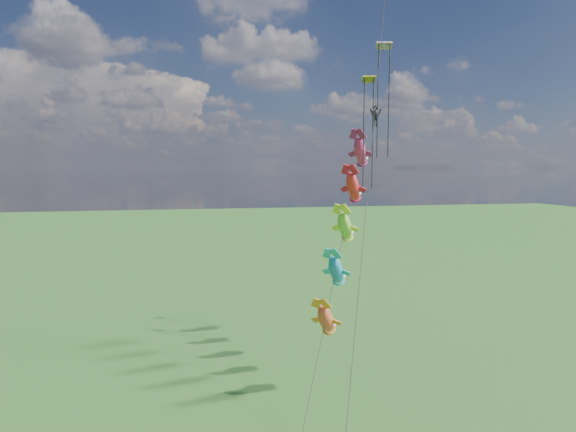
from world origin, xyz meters
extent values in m
cylinder|color=black|center=(18.17, 7.42, 9.44)|extent=(8.59, 13.33, 18.59)
ellipsoid|color=red|center=(16.29, 4.49, 5.35)|extent=(2.02, 2.46, 2.56)
ellipsoid|color=blue|center=(17.49, 6.35, 7.95)|extent=(2.02, 2.46, 2.56)
ellipsoid|color=green|center=(18.69, 8.22, 10.55)|extent=(2.02, 2.46, 2.56)
ellipsoid|color=red|center=(19.89, 10.08, 13.15)|extent=(2.02, 2.46, 2.56)
ellipsoid|color=#D83364|center=(21.08, 11.94, 15.75)|extent=(2.02, 2.46, 2.56)
cylinder|color=black|center=(18.98, 4.70, 13.61)|extent=(8.02, 15.12, 26.93)
cube|color=#10931F|center=(20.89, 9.87, 20.73)|extent=(1.01, 0.89, 0.48)
cylinder|color=black|center=(20.57, 9.87, 16.78)|extent=(0.08, 0.08, 7.91)
cylinder|color=black|center=(21.21, 9.87, 16.78)|extent=(0.08, 0.08, 7.91)
cube|color=#2216C2|center=(22.98, 12.24, 23.70)|extent=(1.28, 1.11, 0.56)
cylinder|color=black|center=(22.55, 12.24, 19.38)|extent=(0.08, 0.08, 8.63)
cylinder|color=black|center=(23.40, 12.24, 19.38)|extent=(0.08, 0.08, 8.63)
camera|label=1|loc=(8.27, -22.91, 14.48)|focal=30.00mm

